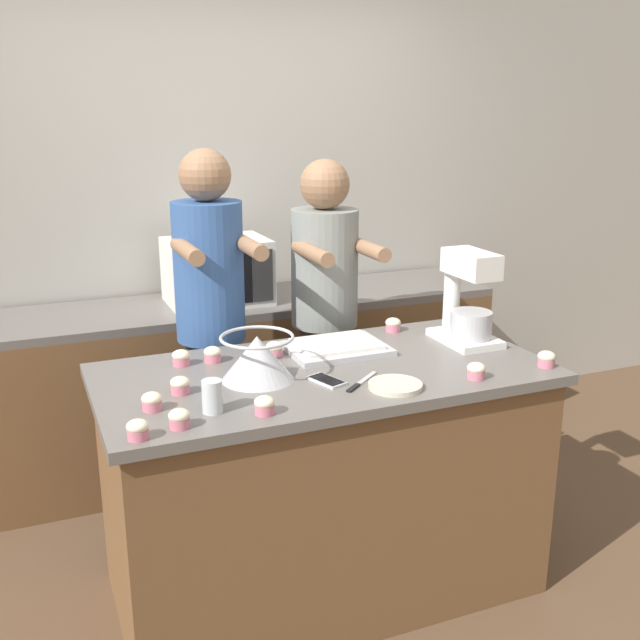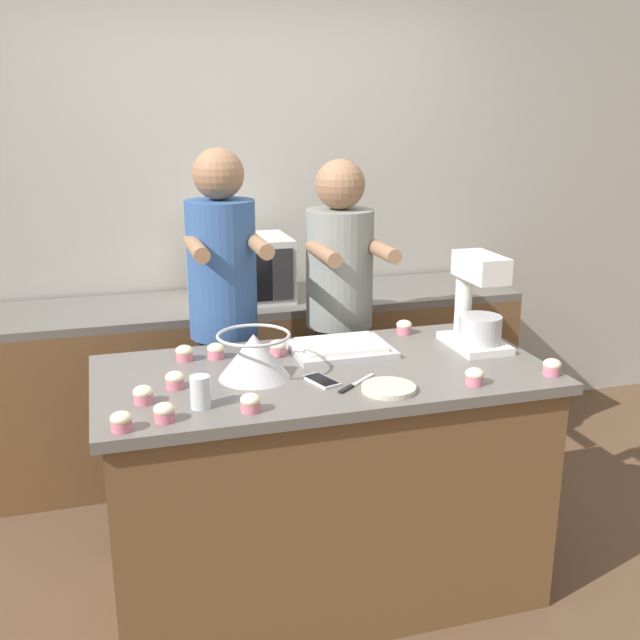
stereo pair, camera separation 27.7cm
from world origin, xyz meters
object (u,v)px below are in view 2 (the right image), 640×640
drinking_glass (200,392)px  cupcake_3 (251,403)px  person_left (224,331)px  microwave_oven (240,269)px  cupcake_6 (278,348)px  cell_phone (322,381)px  cupcake_0 (552,367)px  cupcake_8 (164,412)px  cupcake_5 (121,421)px  knife (355,384)px  stand_mixer (477,307)px  cupcake_1 (404,327)px  cupcake_7 (475,376)px  cupcake_4 (143,394)px  cupcake_10 (184,353)px  small_plate (389,388)px  baking_tray (341,348)px  person_right (339,328)px  mixing_bowl (254,354)px  cupcake_9 (216,351)px  cupcake_2 (175,380)px

drinking_glass → cupcake_3: 0.17m
person_left → microwave_oven: person_left is taller
drinking_glass → cupcake_6: bearing=50.6°
cell_phone → cupcake_0: size_ratio=2.38×
cupcake_3 → cupcake_8: 0.27m
person_left → cupcake_5: bearing=-116.0°
knife → cupcake_8: 0.68m
stand_mixer → cupcake_3: 1.09m
cupcake_1 → cupcake_7: bearing=-89.7°
person_left → cupcake_4: 0.87m
person_left → cupcake_10: person_left is taller
small_plate → cupcake_6: 0.56m
cell_phone → baking_tray: bearing=60.4°
person_right → cupcake_5: (-1.01, -0.98, 0.08)m
cupcake_1 → small_plate: bearing=-117.2°
small_plate → cupcake_3: bearing=-175.2°
baking_tray → cupcake_4: size_ratio=5.83×
cupcake_4 → person_right: bearing=39.7°
person_left → drinking_glass: size_ratio=15.81×
cell_phone → cupcake_3: 0.35m
person_left → baking_tray: 0.60m
cupcake_10 → baking_tray: bearing=-7.1°
drinking_glass → cupcake_0: 1.27m
small_plate → cupcake_7: cupcake_7 is taller
cupcake_4 → cupcake_6: size_ratio=1.00×
cupcake_3 → cupcake_8: (-0.27, 0.00, 0.00)m
microwave_oven → person_left: bearing=-107.7°
stand_mixer → cupcake_1: stand_mixer is taller
stand_mixer → small_plate: size_ratio=2.03×
cupcake_10 → mixing_bowl: bearing=-49.2°
mixing_bowl → small_plate: (0.42, -0.26, -0.08)m
cupcake_7 → cupcake_9: (-0.83, 0.54, 0.00)m
mixing_bowl → microwave_oven: (0.18, 1.23, 0.05)m
baking_tray → cupcake_8: cupcake_8 is taller
cupcake_6 → cupcake_1: bearing=11.4°
microwave_oven → knife: 1.42m
cell_phone → cupcake_2: size_ratio=2.38×
cupcake_4 → cupcake_10: same height
cupcake_10 → person_left: bearing=60.4°
small_plate → stand_mixer: bearing=34.3°
drinking_glass → cupcake_8: bearing=-147.8°
mixing_bowl → cupcake_5: bearing=-145.0°
person_left → cupcake_1: bearing=-22.6°
person_right → cupcake_1: bearing=-57.4°
drinking_glass → cupcake_8: (-0.12, -0.08, -0.02)m
drinking_glass → mixing_bowl: bearing=45.1°
person_left → drinking_glass: bearing=-104.4°
drinking_glass → cupcake_0: drinking_glass is taller
microwave_oven → cupcake_1: 1.05m
baking_tray → microwave_oven: microwave_oven is taller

